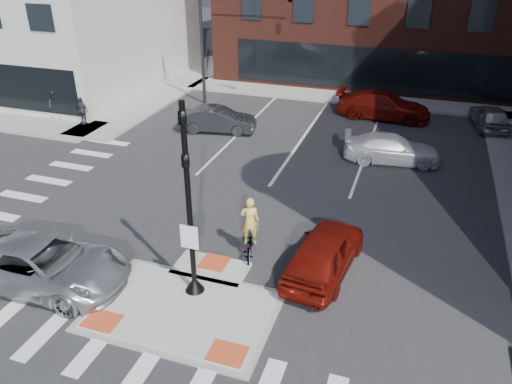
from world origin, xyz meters
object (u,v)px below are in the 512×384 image
(red_sedan, at_px, (324,253))
(bg_car_red, at_px, (383,105))
(white_pickup, at_px, (392,149))
(bg_car_dark, at_px, (218,120))
(pedestrian_b, at_px, (82,111))
(bg_car_silver, at_px, (490,117))
(pedestrian_a, at_px, (55,105))
(silver_suv, at_px, (43,264))
(cyclist, at_px, (250,236))

(red_sedan, height_order, bg_car_red, bg_car_red)
(red_sedan, relative_size, white_pickup, 0.96)
(bg_car_dark, bearing_deg, pedestrian_b, 91.29)
(bg_car_silver, bearing_deg, bg_car_dark, 10.94)
(bg_car_dark, distance_m, pedestrian_a, 9.62)
(white_pickup, xyz_separation_m, bg_car_silver, (4.76, 6.47, 0.01))
(silver_suv, relative_size, pedestrian_b, 3.61)
(cyclist, relative_size, pedestrian_b, 1.45)
(pedestrian_a, bearing_deg, bg_car_red, 21.13)
(bg_car_silver, relative_size, pedestrian_a, 2.32)
(bg_car_dark, xyz_separation_m, bg_car_red, (8.36, 5.23, 0.10))
(white_pickup, bearing_deg, bg_car_dark, 74.85)
(bg_car_red, height_order, pedestrian_a, pedestrian_a)
(bg_car_silver, height_order, pedestrian_b, pedestrian_b)
(white_pickup, distance_m, pedestrian_b, 17.03)
(bg_car_silver, bearing_deg, pedestrian_a, 6.30)
(bg_car_dark, relative_size, pedestrian_b, 2.73)
(pedestrian_b, bearing_deg, silver_suv, -52.25)
(silver_suv, xyz_separation_m, white_pickup, (9.34, 13.13, -0.11))
(white_pickup, relative_size, pedestrian_a, 2.67)
(silver_suv, relative_size, bg_car_red, 1.01)
(red_sedan, relative_size, cyclist, 1.97)
(bg_car_silver, distance_m, pedestrian_a, 24.67)
(red_sedan, bearing_deg, pedestrian_a, -20.91)
(silver_suv, bearing_deg, cyclist, -59.19)
(red_sedan, distance_m, bg_car_silver, 17.25)
(red_sedan, bearing_deg, bg_car_silver, -103.60)
(bg_car_dark, bearing_deg, white_pickup, -107.22)
(white_pickup, height_order, pedestrian_b, pedestrian_b)
(pedestrian_b, bearing_deg, red_sedan, -23.75)
(white_pickup, bearing_deg, pedestrian_b, 83.18)
(silver_suv, relative_size, pedestrian_a, 3.24)
(bg_car_silver, height_order, pedestrian_a, pedestrian_a)
(red_sedan, distance_m, bg_car_dark, 13.52)
(bg_car_dark, relative_size, bg_car_silver, 1.06)
(bg_car_silver, xyz_separation_m, cyclist, (-8.59, -16.02, 0.07))
(bg_car_silver, relative_size, bg_car_red, 0.73)
(red_sedan, relative_size, pedestrian_b, 2.86)
(silver_suv, bearing_deg, pedestrian_a, 34.87)
(cyclist, xyz_separation_m, pedestrian_a, (-15.10, 9.11, 0.25))
(pedestrian_a, distance_m, pedestrian_b, 1.91)
(bg_car_dark, bearing_deg, silver_suv, 169.51)
(silver_suv, distance_m, red_sedan, 8.80)
(red_sedan, relative_size, pedestrian_a, 2.57)
(bg_car_red, distance_m, pedestrian_a, 19.08)
(pedestrian_a, height_order, pedestrian_b, pedestrian_a)
(red_sedan, height_order, white_pickup, red_sedan)
(silver_suv, bearing_deg, red_sedan, -69.30)
(bg_car_dark, xyz_separation_m, pedestrian_a, (-9.49, -1.49, 0.31))
(cyclist, bearing_deg, bg_car_silver, -132.88)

